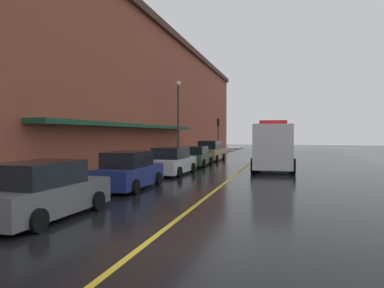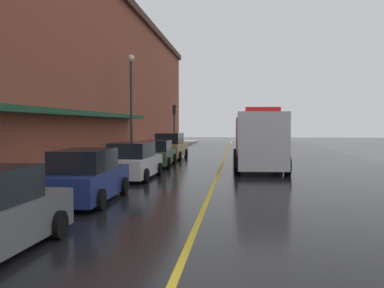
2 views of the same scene
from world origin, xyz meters
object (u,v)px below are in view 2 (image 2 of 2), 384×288
Objects in this scene: box_truck at (259,141)px; traffic_light_near at (174,118)px; parked_car_1 at (86,177)px; parked_car_2 at (133,162)px; parking_meter_2 at (92,159)px; parking_meter_0 at (64,165)px; parked_car_3 at (156,154)px; parking_meter_1 at (151,145)px; street_lamp_left at (131,96)px; parked_car_4 at (170,147)px.

traffic_light_near is (-7.46, 18.13, 1.53)m from box_truck.
parked_car_1 is 1.01× the size of parked_car_2.
box_truck is 6.16× the size of parking_meter_2.
traffic_light_near reaches higher than parking_meter_0.
parked_car_3 reaches higher than parking_meter_2.
parked_car_2 is 6.52m from parked_car_3.
parking_meter_2 is (0.00, -13.24, 0.00)m from parking_meter_1.
parked_car_1 is at bearing -30.00° from box_truck.
parked_car_2 is at bearing -75.81° from street_lamp_left.
traffic_light_near is at bearing 89.87° from parking_meter_0.
parked_car_3 is 1.13× the size of traffic_light_near.
box_truck reaches higher than parking_meter_0.
parked_car_1 is 29.43m from traffic_light_near.
box_truck is at bearing -41.51° from parking_meter_1.
parked_car_1 is 12.78m from box_truck.
parking_meter_2 is at bearing 90.00° from parking_meter_0.
parked_car_2 is at bearing -177.60° from parked_car_4.
traffic_light_near is (-1.32, 29.30, 2.34)m from parked_car_1.
traffic_light_near reaches higher than parked_car_3.
parked_car_3 is (-0.10, 6.52, -0.06)m from parked_car_2.
traffic_light_near is at bearing 89.86° from parking_meter_2.
parking_meter_1 is at bearing 3.40° from parked_car_1.
parking_meter_2 is at bearing -90.14° from traffic_light_near.
street_lamp_left is (-0.60, -3.48, 3.34)m from parking_meter_1.
parking_meter_0 is 0.19× the size of street_lamp_left.
parked_car_1 reaches higher than parked_car_2.
parked_car_2 is 23.25m from traffic_light_near.
parked_car_1 reaches higher than parked_car_3.
parking_meter_0 is at bearing 177.33° from parked_car_4.
parked_car_4 is at bearing 29.30° from parking_meter_1.
street_lamp_left reaches higher than parked_car_4.
street_lamp_left is (-1.99, 14.36, 3.58)m from parked_car_1.
parking_meter_2 is at bearing 15.72° from parked_car_1.
box_truck reaches higher than parking_meter_2.
parked_car_2 is 3.53× the size of parking_meter_2.
traffic_light_near reaches higher than parked_car_4.
parked_car_3 is 3.67× the size of parking_meter_1.
traffic_light_near is (0.06, 11.47, 2.10)m from parking_meter_1.
street_lamp_left reaches higher than parking_meter_2.
parked_car_1 is at bearing -179.05° from parked_car_2.
parking_meter_0 is at bearing 164.42° from parked_car_2.
box_truck is 1.91× the size of traffic_light_near.
traffic_light_near is (0.06, 24.70, 2.10)m from parking_meter_2.
street_lamp_left is at bearing 157.30° from parked_car_4.
parked_car_1 is 3.58× the size of parking_meter_1.
parking_meter_1 is 11.66m from traffic_light_near.
parked_car_1 is 3.58× the size of parking_meter_0.
parked_car_2 is at bearing 47.83° from parking_meter_2.
parked_car_3 is 6.42m from box_truck.
parking_meter_1 is at bearing 12.98° from parked_car_3.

